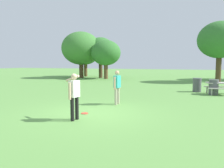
{
  "coord_description": "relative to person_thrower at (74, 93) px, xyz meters",
  "views": [
    {
      "loc": [
        3.82,
        -7.79,
        2.02
      ],
      "look_at": [
        0.1,
        2.0,
        1.0
      ],
      "focal_mm": 35.36,
      "sensor_mm": 36.0,
      "label": 1
    }
  ],
  "objects": [
    {
      "name": "ground_plane",
      "position": [
        0.12,
        1.15,
        -0.96
      ],
      "size": [
        120.0,
        120.0,
        0.0
      ],
      "primitive_type": "plane",
      "color": "#609947"
    },
    {
      "name": "person_thrower",
      "position": [
        0.0,
        0.0,
        0.0
      ],
      "size": [
        0.66,
        0.68,
        1.64
      ],
      "color": "black",
      "rests_on": "ground"
    },
    {
      "name": "person_catcher",
      "position": [
        0.43,
        3.29,
        -0.02
      ],
      "size": [
        0.27,
        0.61,
        1.64
      ],
      "color": "#B7AD93",
      "rests_on": "ground"
    },
    {
      "name": "frisbee",
      "position": [
        -0.13,
        1.0,
        -0.95
      ],
      "size": [
        0.28,
        0.28,
        0.03
      ],
      "primitive_type": "cylinder",
      "color": "#E04733",
      "rests_on": "ground"
    },
    {
      "name": "picnic_table_near",
      "position": [
        5.44,
        8.75,
        -0.4
      ],
      "size": [
        1.94,
        1.72,
        0.77
      ],
      "color": "#B2ADA3",
      "rests_on": "ground"
    },
    {
      "name": "trash_can_beside_table",
      "position": [
        5.03,
        8.55,
        -0.48
      ],
      "size": [
        0.59,
        0.59,
        0.96
      ],
      "color": "#515156",
      "rests_on": "ground"
    },
    {
      "name": "trash_can_further_along",
      "position": [
        4.05,
        9.63,
        -0.48
      ],
      "size": [
        0.59,
        0.59,
        0.96
      ],
      "color": "#515156",
      "rests_on": "ground"
    },
    {
      "name": "tree_tall_left",
      "position": [
        -11.2,
        22.25,
        2.31
      ],
      "size": [
        3.68,
        3.68,
        4.87
      ],
      "color": "brown",
      "rests_on": "ground"
    },
    {
      "name": "tree_broad_center",
      "position": [
        -10.32,
        19.35,
        2.92
      ],
      "size": [
        5.09,
        5.09,
        6.07
      ],
      "color": "#4C3823",
      "rests_on": "ground"
    },
    {
      "name": "tree_far_right",
      "position": [
        -7.93,
        20.3,
        2.88
      ],
      "size": [
        3.39,
        3.39,
        5.34
      ],
      "color": "#4C3823",
      "rests_on": "ground"
    },
    {
      "name": "tree_slender_mid",
      "position": [
        -6.55,
        18.79,
        2.24
      ],
      "size": [
        3.67,
        3.67,
        4.79
      ],
      "color": "brown",
      "rests_on": "ground"
    },
    {
      "name": "tree_back_left",
      "position": [
        6.12,
        18.53,
        3.34
      ],
      "size": [
        4.41,
        4.41,
        6.21
      ],
      "color": "#4C3823",
      "rests_on": "ground"
    }
  ]
}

